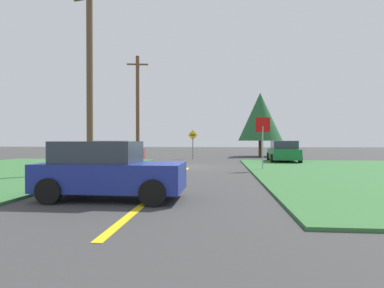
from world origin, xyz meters
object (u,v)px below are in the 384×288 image
object	(u,v)px
car_behind_on_main_road	(108,171)
oak_tree_left	(260,117)
utility_pole_mid	(138,107)
direction_sign	(193,141)
car_on_crossroad	(283,152)
utility_pole_near	(90,76)
stop_sign	(263,133)
parked_car_near_building	(114,152)

from	to	relation	value
car_behind_on_main_road	oak_tree_left	bearing A→B (deg)	74.29
utility_pole_mid	direction_sign	size ratio (longest dim) A/B	3.43
car_behind_on_main_road	car_on_crossroad	bearing A→B (deg)	64.23
utility_pole_near	stop_sign	bearing A→B (deg)	17.25
car_on_crossroad	utility_pole_near	size ratio (longest dim) A/B	0.45
parked_car_near_building	car_on_crossroad	bearing A→B (deg)	6.92
car_on_crossroad	utility_pole_near	bearing A→B (deg)	132.76
stop_sign	car_behind_on_main_road	size ratio (longest dim) A/B	0.73
direction_sign	oak_tree_left	size ratio (longest dim) A/B	0.40
parked_car_near_building	car_on_crossroad	distance (m)	12.74
car_behind_on_main_road	utility_pole_mid	distance (m)	18.88
parked_car_near_building	oak_tree_left	bearing A→B (deg)	40.70
direction_sign	utility_pole_mid	bearing A→B (deg)	-160.99
car_on_crossroad	oak_tree_left	world-z (taller)	oak_tree_left
utility_pole_near	utility_pole_mid	world-z (taller)	utility_pole_near
parked_car_near_building	utility_pole_mid	world-z (taller)	utility_pole_mid
car_behind_on_main_road	oak_tree_left	distance (m)	25.72
car_on_crossroad	parked_car_near_building	bearing A→B (deg)	98.71
car_on_crossroad	utility_pole_mid	bearing A→B (deg)	81.91
car_behind_on_main_road	utility_pole_near	xyz separation A→B (m)	(-3.27, 6.48, 4.01)
oak_tree_left	car_on_crossroad	bearing A→B (deg)	-85.43
car_behind_on_main_road	utility_pole_mid	size ratio (longest dim) A/B	0.45
parked_car_near_building	direction_sign	xyz separation A→B (m)	(5.47, 5.17, 0.80)
car_on_crossroad	utility_pole_near	distance (m)	15.07
utility_pole_near	oak_tree_left	xyz separation A→B (m)	(10.41, 18.02, -0.73)
parked_car_near_building	oak_tree_left	distance (m)	15.95
parked_car_near_building	direction_sign	distance (m)	7.57
car_on_crossroad	oak_tree_left	bearing A→B (deg)	7.20
parked_car_near_building	car_on_crossroad	xyz separation A→B (m)	(12.67, 1.35, 0.00)
stop_sign	direction_sign	size ratio (longest dim) A/B	1.13
oak_tree_left	utility_pole_mid	bearing A→B (deg)	-149.95
parked_car_near_building	stop_sign	bearing A→B (deg)	-26.49
car_on_crossroad	stop_sign	bearing A→B (deg)	162.83
car_on_crossroad	oak_tree_left	xyz separation A→B (m)	(-0.69, 8.65, 3.27)
parked_car_near_building	utility_pole_near	size ratio (longest dim) A/B	0.43
stop_sign	utility_pole_near	bearing A→B (deg)	7.93
stop_sign	utility_pole_mid	size ratio (longest dim) A/B	0.33
direction_sign	car_behind_on_main_road	bearing A→B (deg)	-91.85
stop_sign	utility_pole_near	world-z (taller)	utility_pole_near
stop_sign	utility_pole_mid	world-z (taller)	utility_pole_mid
stop_sign	car_on_crossroad	xyz separation A→B (m)	(2.40, 6.66, -1.28)
stop_sign	car_on_crossroad	bearing A→B (deg)	-119.12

